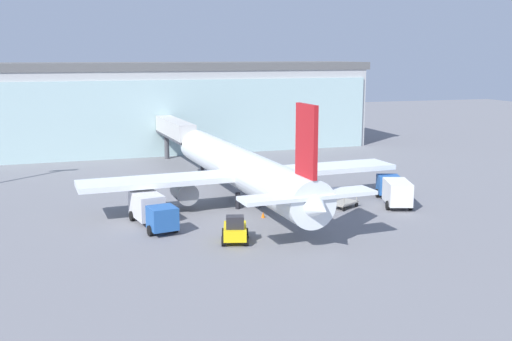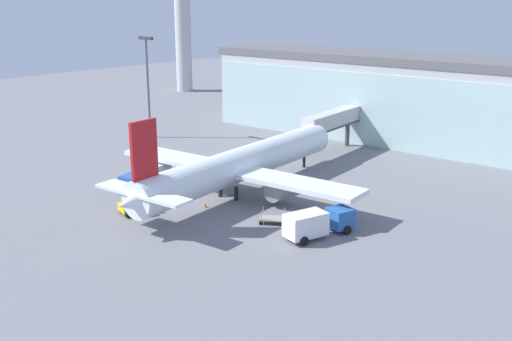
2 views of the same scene
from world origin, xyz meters
name	(u,v)px [view 1 (image 1 of 2)]	position (x,y,z in m)	size (l,w,h in m)	color
ground	(246,215)	(0.00, 0.00, 0.00)	(240.00, 240.00, 0.00)	slate
terminal_building	(173,106)	(0.00, 41.78, 6.82)	(62.75, 15.09, 13.64)	#B5B5B5
jet_bridge	(175,130)	(-1.96, 28.18, 4.74)	(3.34, 13.98, 6.12)	beige
airplane	(242,169)	(0.91, 4.64, 3.48)	(32.49, 37.14, 11.13)	white
catering_truck	(152,210)	(-8.90, -1.01, 1.47)	(3.63, 7.59, 2.65)	#2659A5
fuel_truck	(394,190)	(15.43, -0.28, 1.47)	(4.28, 7.62, 2.65)	#2659A5
baggage_cart	(344,203)	(9.97, -0.23, 0.50)	(3.22, 2.82, 1.50)	#9E998C
pushback_tug	(235,230)	(-3.10, -7.65, 0.97)	(2.86, 3.55, 2.30)	yellow
safety_cone_nose	(263,215)	(1.27, -1.33, 0.28)	(0.36, 0.36, 0.55)	orange
safety_cone_wingtip	(348,192)	(12.91, 4.99, 0.28)	(0.36, 0.36, 0.55)	orange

